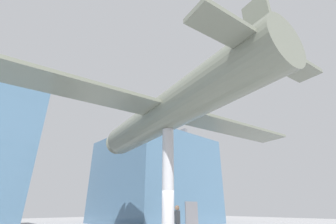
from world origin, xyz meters
TOP-DOWN VIEW (x-y plane):
  - glass_pavilion_right at (10.53, 14.08)m, footprint 11.98×12.15m
  - support_pylon_central at (0.00, 0.00)m, footprint 0.61×0.61m
  - suspended_airplane at (0.03, 0.17)m, footprint 20.50×15.83m
  - visitor_person at (1.72, 1.11)m, footprint 0.37×0.46m

SIDE VIEW (x-z plane):
  - visitor_person at x=1.72m, z-range 0.16..2.00m
  - support_pylon_central at x=0.00m, z-range 0.00..5.75m
  - glass_pavilion_right at x=10.53m, z-range -0.29..10.10m
  - suspended_airplane at x=0.03m, z-range 5.00..8.69m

